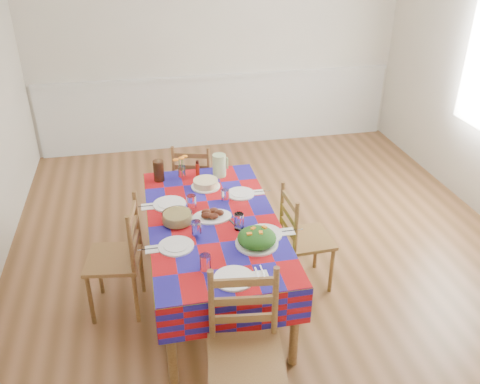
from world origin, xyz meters
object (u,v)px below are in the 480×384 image
dining_table (213,229)px  chair_near (245,353)px  meat_platter (212,215)px  green_pitcher (219,165)px  tea_pitcher (159,171)px  chair_right (303,239)px  chair_far (194,184)px  chair_left (119,258)px

dining_table → chair_near: 1.11m
meat_platter → chair_near: bearing=-89.6°
green_pitcher → chair_near: bearing=-95.1°
tea_pitcher → chair_right: (1.04, -0.72, -0.35)m
green_pitcher → chair_far: green_pitcher is taller
dining_table → chair_left: size_ratio=1.94×
chair_left → chair_right: (1.39, 0.00, -0.02)m
chair_near → chair_left: size_ratio=1.05×
chair_far → chair_left: (-0.69, -1.11, 0.03)m
green_pitcher → chair_left: size_ratio=0.21×
green_pitcher → chair_left: (-0.86, -0.71, -0.33)m
meat_platter → tea_pitcher: bearing=116.5°
green_pitcher → chair_right: green_pitcher is taller
green_pitcher → chair_left: chair_left is taller
dining_table → chair_far: (-0.01, 1.10, -0.19)m
tea_pitcher → chair_far: bearing=49.5°
chair_far → tea_pitcher: bearing=65.4°
meat_platter → chair_near: size_ratio=0.30×
chair_near → chair_right: size_ratio=1.11×
chair_far → chair_right: bearing=138.5°
meat_platter → chair_left: 0.74m
dining_table → chair_left: chair_left is taller
chair_near → green_pitcher: bearing=92.2°
meat_platter → chair_right: chair_right is taller
tea_pitcher → chair_near: 1.87m
meat_platter → chair_left: size_ratio=0.32×
chair_left → chair_right: chair_left is taller
chair_left → chair_right: 1.39m
chair_far → green_pitcher: bearing=129.5°
meat_platter → tea_pitcher: tea_pitcher is taller
chair_right → tea_pitcher: bearing=53.0°
meat_platter → chair_near: chair_near is taller
chair_far → chair_near: bearing=106.3°
green_pitcher → chair_near: size_ratio=0.20×
chair_right → chair_far: bearing=30.3°
dining_table → meat_platter: size_ratio=6.05×
green_pitcher → chair_far: (-0.18, 0.40, -0.37)m
tea_pitcher → chair_far: (0.33, 0.39, -0.36)m
dining_table → chair_right: bearing=-0.1°
chair_left → chair_far: bearing=156.8°
green_pitcher → chair_far: size_ratio=0.23×
chair_far → chair_right: (0.71, -1.11, 0.01)m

